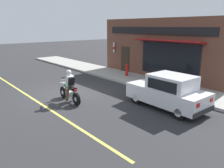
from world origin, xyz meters
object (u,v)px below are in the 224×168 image
Objects in this scene: trash_bin at (162,78)px; car_hatchback at (168,92)px; motorcycle_with_rider at (69,89)px; fire_hydrant at (127,70)px.

car_hatchback is at bearing -139.07° from trash_bin.
trash_bin is at bearing -15.75° from motorcycle_with_rider.
car_hatchback is at bearing -50.67° from motorcycle_with_rider.
motorcycle_with_rider is 5.65m from trash_bin.
motorcycle_with_rider is 4.73m from car_hatchback.
motorcycle_with_rider is at bearing -161.49° from fire_hydrant.
motorcycle_with_rider is at bearing 164.25° from trash_bin.
car_hatchback is 3.24m from trash_bin.
trash_bin is 3.53m from fire_hydrant.
trash_bin reaches higher than fire_hydrant.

